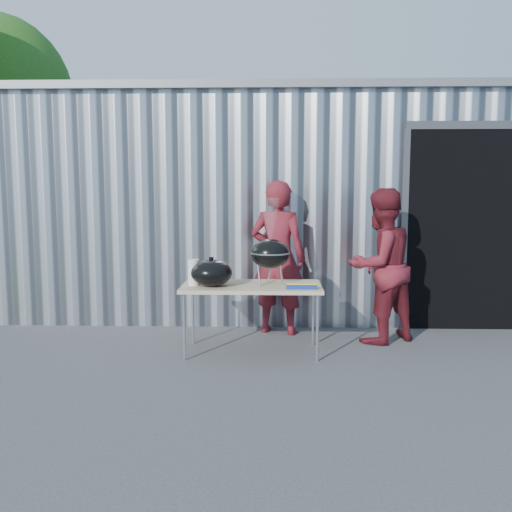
{
  "coord_description": "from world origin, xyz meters",
  "views": [
    {
      "loc": [
        0.42,
        -5.49,
        1.81
      ],
      "look_at": [
        0.23,
        0.68,
        1.05
      ],
      "focal_mm": 40.0,
      "sensor_mm": 36.0,
      "label": 1
    }
  ],
  "objects_px": {
    "folding_table": "(252,288)",
    "kettle_grill": "(270,246)",
    "person_bystander": "(380,266)",
    "person_cook": "(278,257)"
  },
  "relations": [
    {
      "from": "folding_table",
      "to": "person_bystander",
      "type": "distance_m",
      "value": 1.56
    },
    {
      "from": "kettle_grill",
      "to": "person_bystander",
      "type": "distance_m",
      "value": 1.38
    },
    {
      "from": "kettle_grill",
      "to": "person_bystander",
      "type": "height_order",
      "value": "person_bystander"
    },
    {
      "from": "kettle_grill",
      "to": "person_cook",
      "type": "height_order",
      "value": "person_cook"
    },
    {
      "from": "kettle_grill",
      "to": "person_cook",
      "type": "bearing_deg",
      "value": 83.61
    },
    {
      "from": "person_bystander",
      "to": "folding_table",
      "type": "bearing_deg",
      "value": -13.79
    },
    {
      "from": "folding_table",
      "to": "kettle_grill",
      "type": "xyz_separation_m",
      "value": [
        0.2,
        0.03,
        0.46
      ]
    },
    {
      "from": "folding_table",
      "to": "kettle_grill",
      "type": "bearing_deg",
      "value": 7.94
    },
    {
      "from": "person_cook",
      "to": "person_bystander",
      "type": "distance_m",
      "value": 1.23
    },
    {
      "from": "kettle_grill",
      "to": "person_bystander",
      "type": "bearing_deg",
      "value": 19.99
    }
  ]
}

